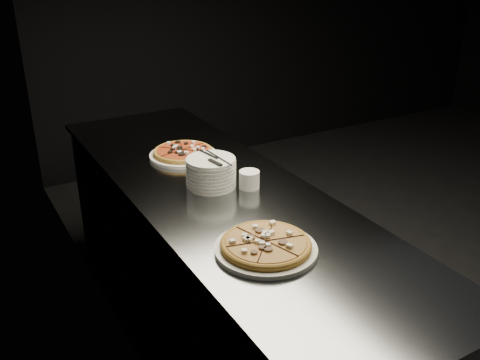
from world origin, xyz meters
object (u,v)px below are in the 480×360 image
pizza_tomato (183,153)px  ramekin (249,179)px  counter (221,278)px  cutlery (214,159)px  pizza_mushroom (266,246)px  plate_stack (211,172)px

pizza_tomato → ramekin: 0.49m
counter → cutlery: 0.59m
pizza_mushroom → pizza_tomato: pizza_mushroom is taller
counter → pizza_tomato: bearing=87.1°
pizza_mushroom → plate_stack: plate_stack is taller
cutlery → ramekin: 0.18m
counter → ramekin: 0.52m
cutlery → counter: bearing=-84.7°
pizza_mushroom → plate_stack: size_ratio=1.79×
pizza_mushroom → plate_stack: 0.58m
pizza_mushroom → plate_stack: bearing=81.8°
cutlery → pizza_tomato: bearing=77.0°
pizza_tomato → ramekin: ramekin is taller
pizza_tomato → cutlery: size_ratio=1.57×
pizza_mushroom → ramekin: (0.22, 0.48, 0.02)m
pizza_tomato → plate_stack: plate_stack is taller
counter → pizza_mushroom: 0.73m
pizza_mushroom → pizza_tomato: size_ratio=1.06×
pizza_tomato → counter: bearing=-92.9°
counter → pizza_mushroom: bearing=-100.5°
pizza_mushroom → cutlery: (0.09, 0.56, 0.11)m
pizza_mushroom → pizza_tomato: (0.12, 0.95, -0.00)m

